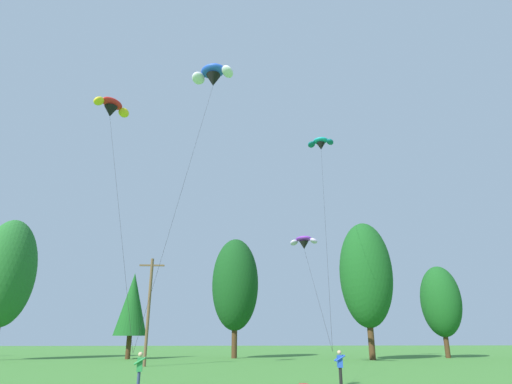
# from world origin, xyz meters

# --- Properties ---
(treeline_tree_b) EXTENTS (5.89, 5.89, 15.14)m
(treeline_tree_b) POSITION_xyz_m (-25.48, 46.96, 9.17)
(treeline_tree_b) COLOR #472D19
(treeline_tree_b) RESTS_ON ground_plane
(treeline_tree_c) EXTENTS (3.67, 3.67, 9.42)m
(treeline_tree_c) POSITION_xyz_m (-11.79, 48.64, 5.90)
(treeline_tree_c) COLOR #472D19
(treeline_tree_c) RESTS_ON ground_plane
(treeline_tree_d) EXTENTS (5.54, 5.54, 13.85)m
(treeline_tree_d) POSITION_xyz_m (-0.02, 49.83, 8.39)
(treeline_tree_d) COLOR #472D19
(treeline_tree_d) RESTS_ON ground_plane
(treeline_tree_e) EXTENTS (5.83, 5.83, 14.93)m
(treeline_tree_e) POSITION_xyz_m (14.67, 45.25, 9.04)
(treeline_tree_e) COLOR #472D19
(treeline_tree_e) RESTS_ON ground_plane
(treeline_tree_f) EXTENTS (4.66, 4.66, 10.59)m
(treeline_tree_f) POSITION_xyz_m (24.86, 49.06, 6.41)
(treeline_tree_f) COLOR #472D19
(treeline_tree_f) RESTS_ON ground_plane
(utility_pole) EXTENTS (2.20, 0.26, 9.00)m
(utility_pole) POSITION_xyz_m (-7.66, 36.22, 4.76)
(utility_pole) COLOR brown
(utility_pole) RESTS_ON ground_plane
(kite_flyer_near) EXTENTS (0.60, 0.63, 1.69)m
(kite_flyer_near) POSITION_xyz_m (-4.79, 19.07, 1.00)
(kite_flyer_near) COLOR navy
(kite_flyer_near) RESTS_ON ground_plane
(kite_flyer_mid) EXTENTS (0.56, 0.60, 1.69)m
(kite_flyer_mid) POSITION_xyz_m (5.13, 21.15, 1.00)
(kite_flyer_mid) COLOR black
(kite_flyer_mid) RESTS_ON ground_plane
(parafoil_kite_high_blue_white) EXTENTS (4.61, 8.82, 21.24)m
(parafoil_kite_high_blue_white) POSITION_xyz_m (-2.34, 26.62, 21.96)
(parafoil_kite_high_blue_white) COLOR blue
(parafoil_kite_mid_purple) EXTENTS (3.03, 17.62, 10.09)m
(parafoil_kite_mid_purple) POSITION_xyz_m (6.41, 37.80, 11.06)
(parafoil_kite_mid_purple) COLOR purple
(parafoil_kite_far_red_yellow) EXTENTS (7.22, 12.37, 19.90)m
(parafoil_kite_far_red_yellow) POSITION_xyz_m (-10.94, 29.86, 20.63)
(parafoil_kite_far_red_yellow) COLOR red
(parafoil_kite_low_teal) EXTENTS (6.37, 21.99, 22.81)m
(parafoil_kite_low_teal) POSITION_xyz_m (9.58, 42.10, 23.68)
(parafoil_kite_low_teal) COLOR teal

